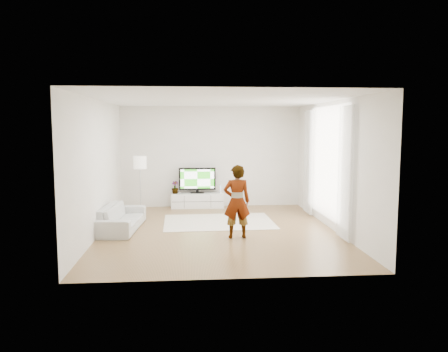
{
  "coord_description": "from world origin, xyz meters",
  "views": [
    {
      "loc": [
        -0.63,
        -9.22,
        2.24
      ],
      "look_at": [
        0.15,
        0.4,
        1.15
      ],
      "focal_mm": 35.0,
      "sensor_mm": 36.0,
      "label": 1
    }
  ],
  "objects": [
    {
      "name": "floor_lamp",
      "position": [
        -1.88,
        2.13,
        1.26
      ],
      "size": [
        0.33,
        0.33,
        1.49
      ],
      "color": "silver",
      "rests_on": "floor"
    },
    {
      "name": "wall_left",
      "position": [
        -2.5,
        0.0,
        1.4
      ],
      "size": [
        0.02,
        6.0,
        2.8
      ],
      "primitive_type": "cube",
      "color": "white",
      "rests_on": "floor"
    },
    {
      "name": "window",
      "position": [
        2.48,
        0.3,
        1.45
      ],
      "size": [
        0.01,
        2.6,
        2.5
      ],
      "primitive_type": "cube",
      "color": "white",
      "rests_on": "wall_right"
    },
    {
      "name": "floor",
      "position": [
        0.0,
        0.0,
        0.0
      ],
      "size": [
        6.0,
        6.0,
        0.0
      ],
      "primitive_type": "plane",
      "color": "olive",
      "rests_on": "ground"
    },
    {
      "name": "player",
      "position": [
        0.33,
        -0.64,
        0.75
      ],
      "size": [
        0.55,
        0.37,
        1.48
      ],
      "primitive_type": "imported",
      "rotation": [
        0.0,
        0.0,
        3.17
      ],
      "color": "#334772",
      "rests_on": "rug"
    },
    {
      "name": "curtain_near",
      "position": [
        2.4,
        -1.0,
        1.35
      ],
      "size": [
        0.04,
        0.7,
        2.6
      ],
      "primitive_type": "cube",
      "color": "white",
      "rests_on": "floor"
    },
    {
      "name": "wall_back",
      "position": [
        0.0,
        3.0,
        1.4
      ],
      "size": [
        5.0,
        0.02,
        2.8
      ],
      "primitive_type": "cube",
      "color": "white",
      "rests_on": "floor"
    },
    {
      "name": "wall_right",
      "position": [
        2.5,
        0.0,
        1.4
      ],
      "size": [
        0.02,
        6.0,
        2.8
      ],
      "primitive_type": "cube",
      "color": "white",
      "rests_on": "floor"
    },
    {
      "name": "potted_plant",
      "position": [
        -1.01,
        2.77,
        0.58
      ],
      "size": [
        0.21,
        0.21,
        0.34
      ],
      "primitive_type": "imported",
      "rotation": [
        0.0,
        0.0,
        -0.1
      ],
      "color": "#3F7238",
      "rests_on": "media_console"
    },
    {
      "name": "media_console",
      "position": [
        -0.4,
        2.76,
        0.2
      ],
      "size": [
        1.45,
        0.41,
        0.41
      ],
      "color": "white",
      "rests_on": "floor"
    },
    {
      "name": "rug",
      "position": [
        0.06,
        0.88,
        0.01
      ],
      "size": [
        2.59,
        1.9,
        0.01
      ],
      "primitive_type": "cube",
      "rotation": [
        0.0,
        0.0,
        0.02
      ],
      "color": "beige",
      "rests_on": "floor"
    },
    {
      "name": "sofa",
      "position": [
        -2.1,
        0.28,
        0.27
      ],
      "size": [
        0.88,
        1.91,
        0.54
      ],
      "primitive_type": "imported",
      "rotation": [
        0.0,
        0.0,
        1.49
      ],
      "color": "#B9B9B4",
      "rests_on": "floor"
    },
    {
      "name": "curtain_far",
      "position": [
        2.4,
        1.6,
        1.35
      ],
      "size": [
        0.04,
        0.7,
        2.6
      ],
      "primitive_type": "cube",
      "color": "white",
      "rests_on": "floor"
    },
    {
      "name": "ceiling",
      "position": [
        0.0,
        0.0,
        2.8
      ],
      "size": [
        6.0,
        6.0,
        0.0
      ],
      "primitive_type": "plane",
      "color": "white",
      "rests_on": "wall_back"
    },
    {
      "name": "television",
      "position": [
        -0.4,
        2.79,
        0.79
      ],
      "size": [
        1.01,
        0.2,
        0.71
      ],
      "color": "black",
      "rests_on": "media_console"
    },
    {
      "name": "game_console",
      "position": [
        0.24,
        2.76,
        0.53
      ],
      "size": [
        0.07,
        0.18,
        0.25
      ],
      "rotation": [
        0.0,
        0.0,
        0.08
      ],
      "color": "white",
      "rests_on": "media_console"
    },
    {
      "name": "wall_front",
      "position": [
        0.0,
        -3.0,
        1.4
      ],
      "size": [
        5.0,
        0.02,
        2.8
      ],
      "primitive_type": "cube",
      "color": "white",
      "rests_on": "floor"
    }
  ]
}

